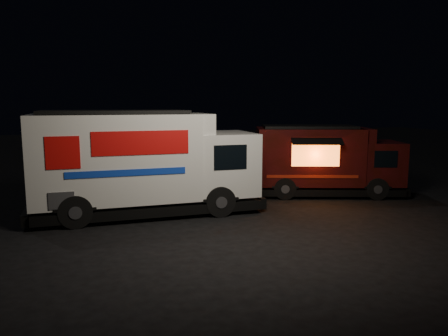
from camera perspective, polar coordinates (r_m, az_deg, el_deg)
ground at (r=14.25m, az=-0.74°, el=-5.86°), size 80.00×80.00×0.00m
white_truck at (r=14.13m, az=-9.96°, el=0.73°), size 7.31×2.50×3.31m
red_truck at (r=17.31m, az=13.38°, el=0.99°), size 6.14×3.85×2.68m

